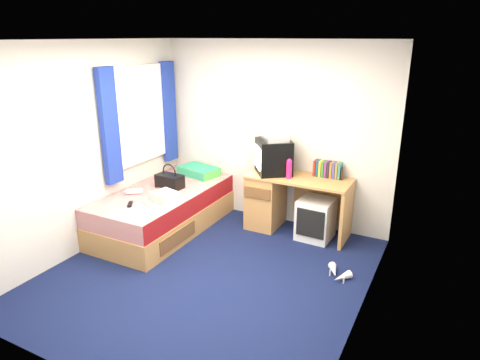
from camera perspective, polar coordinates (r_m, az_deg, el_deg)
The scene contains 20 objects.
ground at distance 4.74m, azimuth -4.29°, elevation -12.30°, with size 3.40×3.40×0.00m, color #0C1438.
room_shell at distance 4.18m, azimuth -4.77°, elevation 5.02°, with size 3.40×3.40×3.40m.
bed at distance 5.70m, azimuth -10.11°, elevation -3.96°, with size 1.01×2.00×0.54m.
pillow at distance 6.13m, azimuth -5.53°, elevation 1.19°, with size 0.55×0.35×0.12m, color teal.
desk at distance 5.63m, azimuth 5.14°, elevation -2.51°, with size 1.30×0.55×0.75m.
storage_cube at distance 5.45m, azimuth 10.06°, elevation -5.13°, with size 0.41×0.41×0.52m, color silver.
crt_tv at distance 5.48m, azimuth 4.45°, elevation 3.13°, with size 0.59×0.59×0.44m.
vcr at distance 5.42m, azimuth 4.57°, elevation 5.74°, with size 0.39×0.28×0.08m, color silver.
book_row at distance 5.45m, azimuth 11.60°, elevation 1.41°, with size 0.34×0.13×0.20m.
picture_frame at distance 5.42m, azimuth 13.43°, elevation 0.84°, with size 0.02×0.12×0.14m, color black.
pink_water_bottle at distance 5.32m, azimuth 6.56°, elevation 1.37°, with size 0.07×0.07×0.22m, color #EA216F.
aerosol_can at distance 5.46m, azimuth 6.35°, elevation 1.50°, with size 0.05×0.05×0.16m, color silver.
handbag at distance 5.66m, azimuth -9.36°, elevation -0.10°, with size 0.37×0.22×0.32m.
towel at distance 5.25m, azimuth -9.89°, elevation -2.15°, with size 0.30×0.25×0.10m, color silver.
magazine at distance 5.77m, azimuth -9.59°, elevation -0.66°, with size 0.21×0.28×0.01m, color gold.
water_bottle at distance 5.54m, azimuth -13.91°, elevation -1.49°, with size 0.07×0.07×0.20m, color white.
colour_swatch_fan at distance 5.20m, azimuth -12.30°, elevation -3.07°, with size 0.22×0.06×0.01m, color gold.
remote_control at distance 5.21m, azimuth -14.45°, elevation -3.14°, with size 0.05×0.16×0.02m, color black.
window_assembly at distance 5.80m, azimuth -13.11°, elevation 8.13°, with size 0.11×1.42×1.40m.
white_heels at distance 4.75m, azimuth 12.91°, elevation -12.09°, with size 0.30×0.32×0.09m.
Camera 1 is at (2.18, -3.43, 2.44)m, focal length 32.00 mm.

